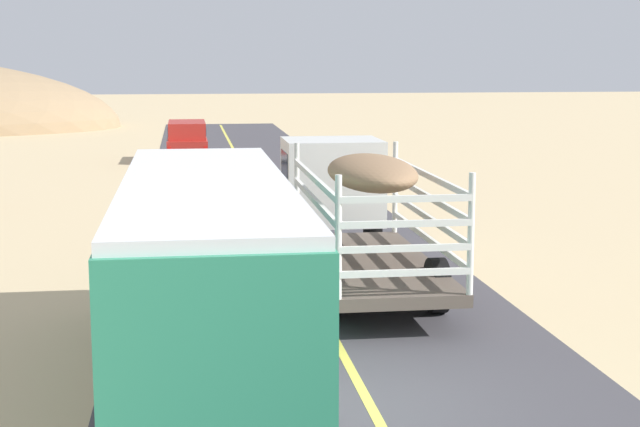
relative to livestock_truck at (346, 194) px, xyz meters
The scene contains 6 objects.
ground_plane 9.62m from the livestock_truck, 97.31° to the right, with size 240.00×240.00×0.00m, color #CCB284.
road_surface 9.61m from the livestock_truck, 97.31° to the right, with size 8.00×120.00×0.02m, color #423F44.
road_centre_line 9.61m from the livestock_truck, 97.31° to the right, with size 0.16×117.60×0.00m, color #D8CC4C.
livestock_truck is the anchor object (origin of this frame).
bus 8.88m from the livestock_truck, 113.27° to the right, with size 2.54×10.00×3.21m.
car_far 24.77m from the livestock_truck, 98.62° to the left, with size 1.90×4.62×1.93m.
Camera 1 is at (-2.58, -13.30, 5.05)m, focal length 54.24 mm.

